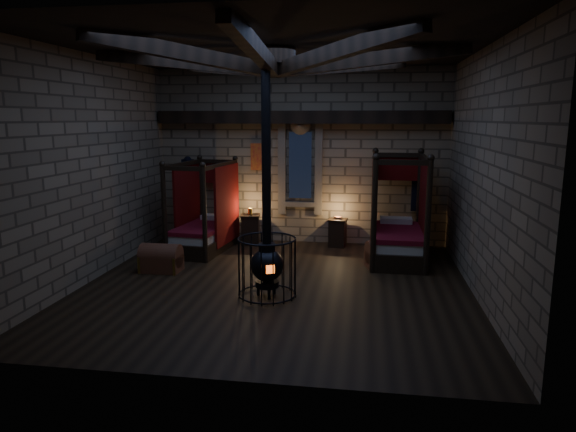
# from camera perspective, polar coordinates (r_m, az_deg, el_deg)

# --- Properties ---
(room) EXTENTS (7.02, 7.02, 4.29)m
(room) POSITION_cam_1_polar(r_m,az_deg,el_deg) (9.13, -1.36, 15.32)
(room) COLOR black
(room) RESTS_ON ground
(bed_left) EXTENTS (1.24, 2.06, 2.04)m
(bed_left) POSITION_cam_1_polar(r_m,az_deg,el_deg) (12.07, -9.25, -1.38)
(bed_left) COLOR black
(bed_left) RESTS_ON ground
(bed_right) EXTENTS (1.17, 2.17, 2.25)m
(bed_right) POSITION_cam_1_polar(r_m,az_deg,el_deg) (11.37, 12.02, -1.97)
(bed_right) COLOR black
(bed_right) RESTS_ON ground
(trunk_left) EXTENTS (0.80, 0.51, 0.58)m
(trunk_left) POSITION_cam_1_polar(r_m,az_deg,el_deg) (10.61, -13.93, -4.64)
(trunk_left) COLOR brown
(trunk_left) RESTS_ON ground
(trunk_right) EXTENTS (0.91, 0.71, 0.59)m
(trunk_right) POSITION_cam_1_polar(r_m,az_deg,el_deg) (10.72, 10.90, -4.33)
(trunk_right) COLOR brown
(trunk_right) RESTS_ON ground
(nightstand_left) EXTENTS (0.52, 0.50, 0.90)m
(nightstand_left) POSITION_cam_1_polar(r_m,az_deg,el_deg) (12.49, -4.20, -1.46)
(nightstand_left) COLOR black
(nightstand_left) RESTS_ON ground
(nightstand_right) EXTENTS (0.47, 0.45, 0.73)m
(nightstand_right) POSITION_cam_1_polar(r_m,az_deg,el_deg) (12.31, 5.53, -1.84)
(nightstand_right) COLOR black
(nightstand_right) RESTS_ON ground
(stove) EXTENTS (1.01, 1.01, 4.05)m
(stove) POSITION_cam_1_polar(r_m,az_deg,el_deg) (8.80, -2.34, -5.05)
(stove) COLOR black
(stove) RESTS_ON ground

